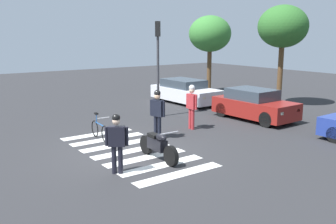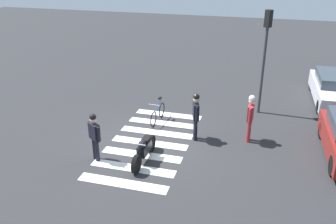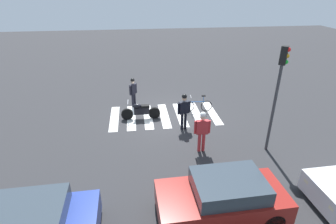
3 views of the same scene
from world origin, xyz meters
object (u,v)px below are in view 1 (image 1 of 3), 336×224
at_px(car_maroon_wagon, 254,105).
at_px(police_motorcycle, 158,146).
at_px(officer_on_foot, 157,110).
at_px(pedestrian_bystander, 192,103).
at_px(traffic_light_pole, 158,54).
at_px(car_white_van, 185,92).
at_px(leaning_bicycle, 100,130).
at_px(officer_by_motorcycle, 117,139).

bearing_deg(car_maroon_wagon, police_motorcycle, -72.23).
bearing_deg(police_motorcycle, officer_on_foot, 146.30).
distance_m(police_motorcycle, officer_on_foot, 2.54).
xyz_separation_m(pedestrian_bystander, traffic_light_pole, (-2.87, 0.26, 1.91)).
bearing_deg(pedestrian_bystander, police_motorcycle, -53.85).
distance_m(car_white_van, traffic_light_pole, 4.70).
bearing_deg(police_motorcycle, pedestrian_bystander, 126.15).
height_order(police_motorcycle, leaning_bicycle, police_motorcycle).
height_order(pedestrian_bystander, car_white_van, pedestrian_bystander).
bearing_deg(officer_on_foot, traffic_light_pole, 145.53).
bearing_deg(leaning_bicycle, traffic_light_pole, 117.40).
bearing_deg(pedestrian_bystander, officer_by_motorcycle, -60.65).
xyz_separation_m(officer_by_motorcycle, car_white_van, (-7.90, 8.66, -0.35)).
xyz_separation_m(officer_by_motorcycle, pedestrian_bystander, (-2.80, 4.98, 0.09)).
height_order(police_motorcycle, officer_by_motorcycle, officer_by_motorcycle).
xyz_separation_m(pedestrian_bystander, car_maroon_wagon, (0.23, 3.56, -0.41)).
height_order(police_motorcycle, officer_on_foot, officer_on_foot).
bearing_deg(traffic_light_pole, car_white_van, 123.10).
distance_m(leaning_bicycle, officer_by_motorcycle, 3.79).
xyz_separation_m(car_white_van, car_maroon_wagon, (5.33, -0.11, 0.03)).
xyz_separation_m(leaning_bicycle, traffic_light_pole, (-2.13, 4.10, 2.64)).
xyz_separation_m(officer_on_foot, traffic_light_pole, (-3.27, 2.25, 1.91)).
height_order(officer_on_foot, car_maroon_wagon, officer_on_foot).
bearing_deg(car_white_van, leaning_bicycle, -59.93).
relative_size(police_motorcycle, car_maroon_wagon, 0.52).
height_order(car_white_van, traffic_light_pole, traffic_light_pole).
bearing_deg(pedestrian_bystander, traffic_light_pole, 174.80).
relative_size(car_maroon_wagon, traffic_light_pole, 0.88).
bearing_deg(leaning_bicycle, pedestrian_bystander, 78.99).
distance_m(officer_by_motorcycle, car_maroon_wagon, 8.93).
distance_m(pedestrian_bystander, traffic_light_pole, 3.46).
bearing_deg(officer_on_foot, officer_by_motorcycle, -51.30).
relative_size(officer_on_foot, officer_by_motorcycle, 1.07).
relative_size(leaning_bicycle, car_maroon_wagon, 0.42).
distance_m(officer_on_foot, officer_by_motorcycle, 3.84).
xyz_separation_m(officer_on_foot, pedestrian_bystander, (-0.40, 1.99, -0.00)).
height_order(officer_on_foot, officer_by_motorcycle, officer_on_foot).
xyz_separation_m(officer_by_motorcycle, traffic_light_pole, (-5.68, 5.25, 2.00)).
xyz_separation_m(officer_on_foot, car_white_van, (-5.50, 5.66, -0.45)).
height_order(police_motorcycle, pedestrian_bystander, pedestrian_bystander).
height_order(officer_by_motorcycle, car_maroon_wagon, officer_by_motorcycle).
height_order(car_white_van, car_maroon_wagon, car_maroon_wagon).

